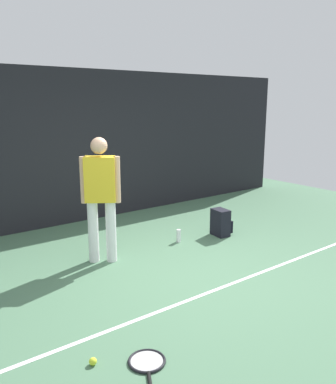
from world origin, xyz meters
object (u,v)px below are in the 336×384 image
Objects in this scene: tennis_ball_near_player at (93,361)px; water_bottle at (179,236)px; tennis_player at (101,193)px; backpack at (221,223)px; tennis_racket at (147,363)px.

water_bottle is at bearing 38.14° from tennis_ball_near_player.
tennis_ball_near_player is 3.10m from water_bottle.
tennis_player is 3.86× the size of backpack.
tennis_racket is 9.42× the size of tennis_ball_near_player.
tennis_player is at bearing 59.84° from tennis_ball_near_player.
tennis_ball_near_player is (-1.13, -1.94, -0.93)m from tennis_player.
tennis_racket is at bearing 131.80° from backpack.
tennis_player is 1.57m from water_bottle.
tennis_player is 2.53m from tennis_racket.
backpack is at bearing -25.56° from tennis_racket.
tennis_ball_near_player is (-3.19, -1.75, -0.18)m from backpack.
tennis_player is 2.43m from tennis_ball_near_player.
backpack is 3.65m from tennis_ball_near_player.
water_bottle is (1.31, -0.03, -0.87)m from tennis_player.
tennis_ball_near_player is at bearing 82.71° from tennis_racket.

